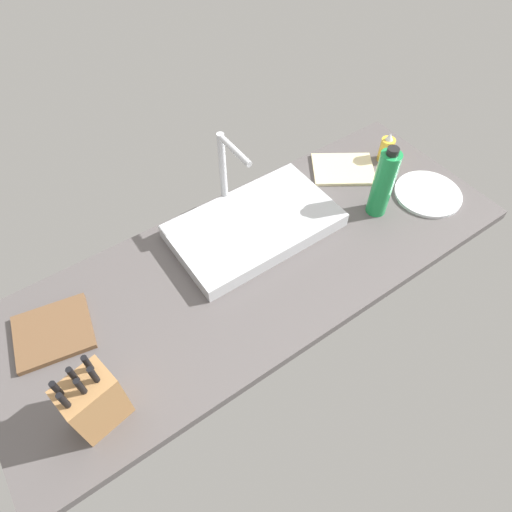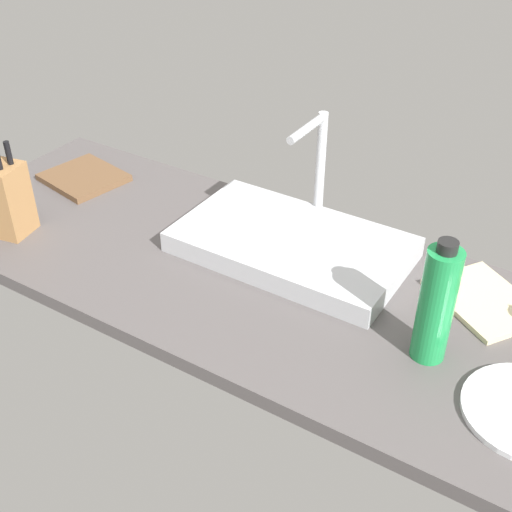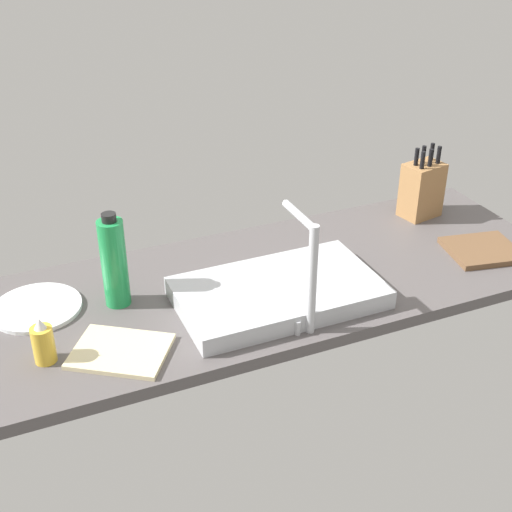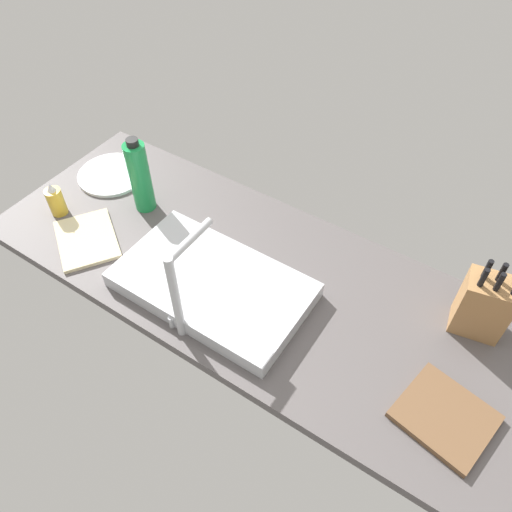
{
  "view_description": "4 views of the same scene",
  "coord_description": "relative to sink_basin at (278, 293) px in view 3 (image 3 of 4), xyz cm",
  "views": [
    {
      "loc": [
        -50.18,
        -71.17,
        116.82
      ],
      "look_at": [
        -3.48,
        -4.05,
        12.83
      ],
      "focal_mm": 31.25,
      "sensor_mm": 36.0,
      "label": 1
    },
    {
      "loc": [
        70.4,
        -106.38,
        95.7
      ],
      "look_at": [
        4.06,
        -0.99,
        9.0
      ],
      "focal_mm": 46.87,
      "sensor_mm": 36.0,
      "label": 2
    },
    {
      "loc": [
        74.42,
        153.36,
        106.88
      ],
      "look_at": [
        7.15,
        -2.76,
        10.44
      ],
      "focal_mm": 48.11,
      "sensor_mm": 36.0,
      "label": 3
    },
    {
      "loc": [
        -52.88,
        78.65,
        118.98
      ],
      "look_at": [
        1.01,
        -2.95,
        8.71
      ],
      "focal_mm": 35.17,
      "sensor_mm": 36.0,
      "label": 4
    }
  ],
  "objects": [
    {
      "name": "soap_bottle",
      "position": [
        62.37,
        1.7,
        2.65
      ],
      "size": [
        5.34,
        5.34,
        12.29
      ],
      "color": "gold",
      "rests_on": "countertop_slab"
    },
    {
      "name": "dinner_plate",
      "position": [
        61.4,
        -21.67,
        -2.0
      ],
      "size": [
        23.89,
        23.89,
        1.2
      ],
      "primitive_type": "cylinder",
      "color": "white",
      "rests_on": "countertop_slab"
    },
    {
      "name": "dish_towel",
      "position": [
        45.24,
        6.03,
        -2.0
      ],
      "size": [
        28.72,
        27.25,
        1.2
      ],
      "primitive_type": "cube",
      "rotation": [
        0.0,
        0.0,
        -0.59
      ],
      "color": "beige",
      "rests_on": "countertop_slab"
    },
    {
      "name": "faucet",
      "position": [
        -1.36,
        14.05,
        15.62
      ],
      "size": [
        5.5,
        16.99,
        30.32
      ],
      "color": "#B7BABF",
      "rests_on": "countertop_slab"
    },
    {
      "name": "water_bottle",
      "position": [
        40.39,
        -16.4,
        10.14
      ],
      "size": [
        6.92,
        6.92,
        26.98
      ],
      "color": "#1E8E47",
      "rests_on": "countertop_slab"
    },
    {
      "name": "knife_block",
      "position": [
        -66.62,
        -29.33,
        7.06
      ],
      "size": [
        14.15,
        11.45,
        24.41
      ],
      "rotation": [
        0.0,
        0.0,
        0.19
      ],
      "color": "#9E7042",
      "rests_on": "countertop_slab"
    },
    {
      "name": "sink_basin",
      "position": [
        0.0,
        0.0,
        0.0
      ],
      "size": [
        54.8,
        31.99,
        5.2
      ],
      "primitive_type": "cube",
      "color": "#B7BABF",
      "rests_on": "countertop_slab"
    },
    {
      "name": "countertop_slab",
      "position": [
        -6.57,
        -11.21,
        -4.35
      ],
      "size": [
        169.56,
        64.55,
        3.5
      ],
      "primitive_type": "cube",
      "color": "#514C4C",
      "rests_on": "ground"
    },
    {
      "name": "cutting_board",
      "position": [
        -69.15,
        0.47,
        -1.7
      ],
      "size": [
        24.1,
        22.46,
        1.8
      ],
      "primitive_type": "cube",
      "rotation": [
        0.0,
        0.0,
        -0.19
      ],
      "color": "brown",
      "rests_on": "countertop_slab"
    }
  ]
}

